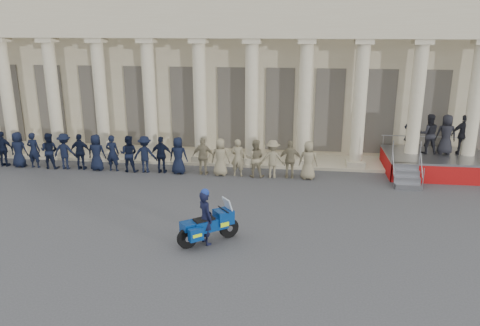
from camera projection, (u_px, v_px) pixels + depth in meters
name	position (u px, v px, depth m)	size (l,w,h in m)	color
ground	(189.00, 228.00, 16.52)	(90.00, 90.00, 0.00)	#3B3B3E
building	(243.00, 64.00, 29.24)	(40.00, 12.50, 9.00)	#C1B391
officer_rank	(129.00, 154.00, 22.68)	(17.75, 0.68, 1.80)	black
reviewing_stand	(437.00, 143.00, 22.20)	(4.66, 4.37, 2.85)	gray
motorcycle	(209.00, 225.00, 15.30)	(1.85, 1.62, 1.42)	black
rider	(205.00, 217.00, 15.15)	(0.75, 0.79, 1.90)	black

